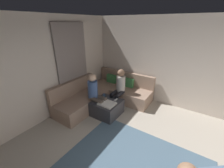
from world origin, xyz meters
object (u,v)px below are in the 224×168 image
at_px(person_on_couch_back, 119,87).
at_px(person_on_couch_side, 96,92).
at_px(sectional_couch, 105,94).
at_px(coffee_mug, 104,95).
at_px(ottoman, 107,108).
at_px(game_remote, 116,100).

xyz_separation_m(person_on_couch_back, person_on_couch_side, (-0.37, -0.70, 0.00)).
relative_size(sectional_couch, person_on_couch_back, 2.12).
relative_size(coffee_mug, person_on_couch_side, 0.08).
xyz_separation_m(ottoman, person_on_couch_side, (-0.31, -0.10, 0.45)).
bearing_deg(ottoman, person_on_couch_back, 84.99).
relative_size(ottoman, game_remote, 5.07).
xyz_separation_m(sectional_couch, game_remote, (0.64, -0.33, 0.15)).
distance_m(coffee_mug, person_on_couch_back, 0.54).
relative_size(ottoman, person_on_couch_back, 0.63).
bearing_deg(game_remote, coffee_mug, -174.29).
relative_size(ottoman, person_on_couch_side, 0.63).
distance_m(sectional_couch, ottoman, 0.72).
height_order(person_on_couch_back, person_on_couch_side, same).
height_order(sectional_couch, ottoman, sectional_couch).
height_order(sectional_couch, coffee_mug, sectional_couch).
height_order(game_remote, person_on_couch_side, person_on_couch_side).
distance_m(coffee_mug, person_on_couch_side, 0.35).
distance_m(sectional_couch, coffee_mug, 0.48).
distance_m(ottoman, person_on_couch_back, 0.75).
relative_size(game_remote, person_on_couch_back, 0.12).
xyz_separation_m(game_remote, person_on_couch_side, (-0.49, -0.32, 0.23)).
height_order(ottoman, coffee_mug, coffee_mug).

